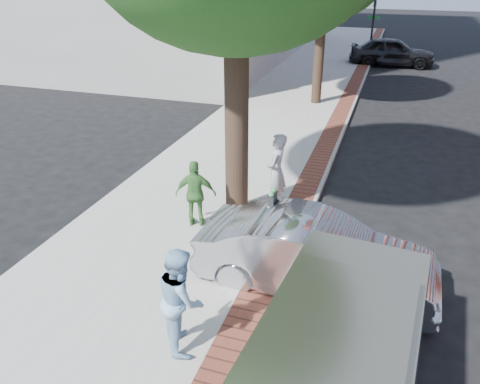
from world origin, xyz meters
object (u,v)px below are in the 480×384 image
at_px(sedan_silver, 315,256).
at_px(bg_car, 392,52).
at_px(person_officer, 181,299).
at_px(van, 333,370).
at_px(person_gray, 276,171).
at_px(person_green, 196,194).
at_px(parking_meter, 272,210).

relative_size(sedan_silver, bg_car, 0.90).
distance_m(person_officer, bg_car, 24.23).
bearing_deg(bg_car, van, 176.52).
bearing_deg(person_gray, person_officer, -0.19).
bearing_deg(person_gray, bg_car, 176.59).
xyz_separation_m(person_gray, person_green, (-1.45, -1.40, -0.15)).
distance_m(parking_meter, bg_car, 21.49).
xyz_separation_m(parking_meter, person_green, (-1.89, 0.71, -0.30)).
bearing_deg(person_green, bg_car, -114.19).
bearing_deg(sedan_silver, person_officer, 145.27).
xyz_separation_m(parking_meter, van, (1.65, -3.30, -0.26)).
relative_size(person_green, bg_car, 0.32).
height_order(person_officer, sedan_silver, person_officer).
bearing_deg(sedan_silver, van, -163.76).
distance_m(person_gray, person_officer, 4.82).
relative_size(parking_meter, person_officer, 0.87).
bearing_deg(van, parking_meter, 122.05).
xyz_separation_m(sedan_silver, van, (0.68, -2.75, 0.24)).
bearing_deg(person_green, sedan_silver, 141.22).
distance_m(person_officer, van, 2.38).
bearing_deg(parking_meter, van, -63.49).
bearing_deg(person_green, parking_meter, 144.45).
distance_m(person_green, van, 5.35).
bearing_deg(person_officer, sedan_silver, -66.56).
bearing_deg(person_officer, van, -133.99).
height_order(person_gray, person_green, person_gray).
bearing_deg(sedan_silver, parking_meter, 62.52).
height_order(person_gray, sedan_silver, person_gray).
bearing_deg(person_officer, bg_car, -34.66).
bearing_deg(person_officer, parking_meter, -43.17).
distance_m(person_officer, sedan_silver, 2.71).
xyz_separation_m(person_green, bg_car, (3.42, 20.72, -0.10)).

